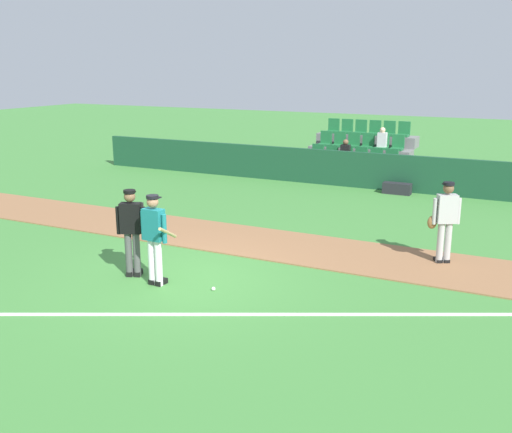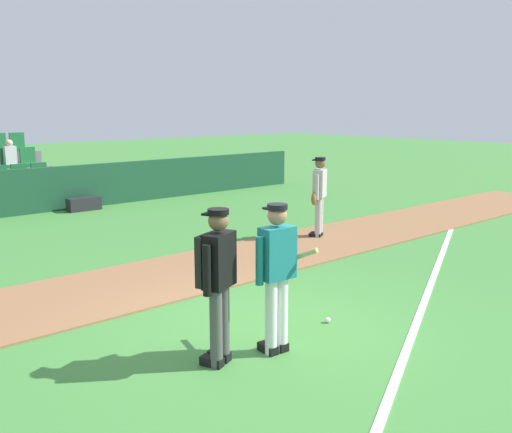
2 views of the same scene
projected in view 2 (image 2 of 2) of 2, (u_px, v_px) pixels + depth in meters
ground_plane at (261, 333)px, 7.10m from camera, size 80.00×80.00×0.00m
infield_dirt_path at (148, 281)px, 9.17m from camera, size 28.00×2.28×0.03m
foul_line_chalk at (428, 292)px, 8.65m from camera, size 10.80×5.41×0.01m
dugout_fence at (3, 194)px, 14.50m from camera, size 20.00×0.16×1.22m
batter_teal_jersey at (277, 272)px, 6.37m from camera, size 0.68×0.79×1.76m
umpire_home_plate at (217, 278)px, 6.07m from camera, size 0.55×0.42×1.76m
runner_grey_jersey at (319, 194)px, 12.13m from camera, size 0.64×0.43×1.76m
baseball at (328, 320)px, 7.44m from camera, size 0.07×0.07×0.07m
equipment_bag at (84, 204)px, 15.52m from camera, size 0.90×0.36×0.36m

